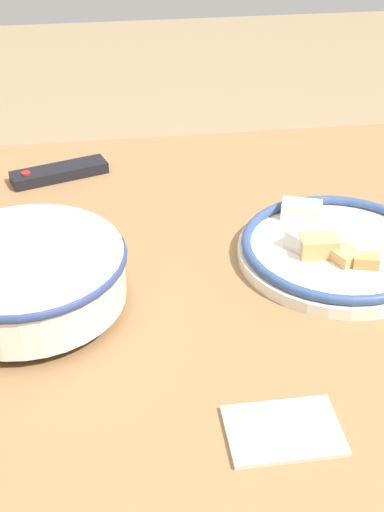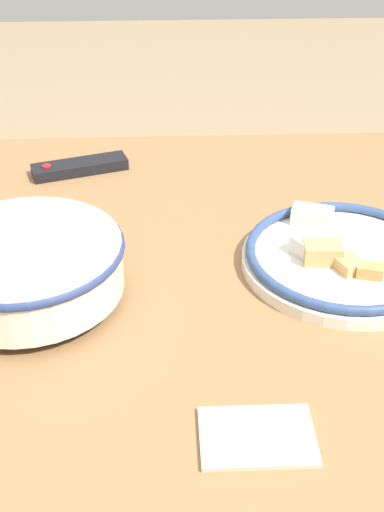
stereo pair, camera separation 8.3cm
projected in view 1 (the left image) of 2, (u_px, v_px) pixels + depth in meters
The scene contains 5 objects.
dining_table at pixel (193, 307), 1.09m from camera, with size 1.31×0.93×0.71m.
noodle_bowl at pixel (27, 275), 0.93m from camera, with size 0.27×0.27×0.09m.
food_plate at pixel (337, 249), 1.05m from camera, with size 0.30×0.30×0.05m.
tv_remote at pixel (59, 172), 1.28m from camera, with size 0.18×0.10×0.02m.
folded_napkin at pixel (283, 431), 0.77m from camera, with size 0.12×0.09×0.01m.
Camera 1 is at (-0.13, -0.86, 1.29)m, focal length 50.00 mm.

